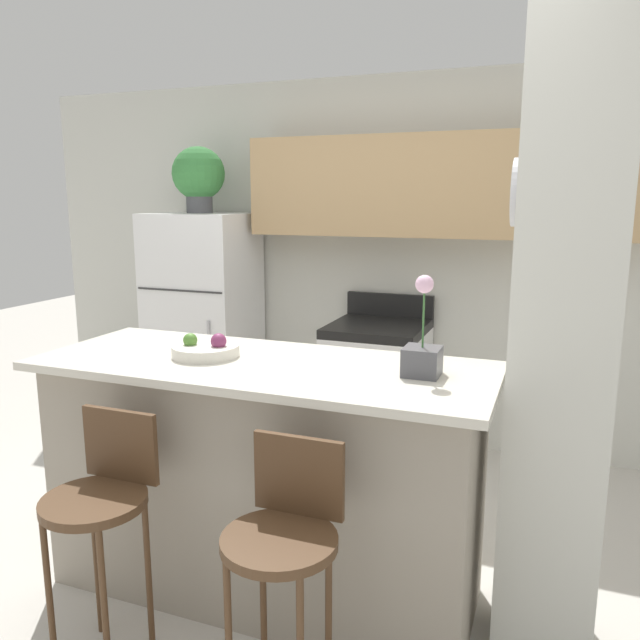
% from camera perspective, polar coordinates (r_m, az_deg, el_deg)
% --- Properties ---
extents(ground_plane, '(14.00, 14.00, 0.00)m').
position_cam_1_polar(ground_plane, '(3.09, -5.01, -23.06)').
color(ground_plane, beige).
extents(wall_back, '(5.60, 0.38, 2.55)m').
position_cam_1_polar(wall_back, '(4.34, 7.75, 7.68)').
color(wall_back, silver).
rests_on(wall_back, ground_plane).
extents(pillar_right, '(0.38, 0.32, 2.55)m').
position_cam_1_polar(pillar_right, '(2.41, 21.35, -0.60)').
color(pillar_right, silver).
rests_on(pillar_right, ground_plane).
extents(counter_bar, '(1.95, 0.76, 1.05)m').
position_cam_1_polar(counter_bar, '(2.83, -5.20, -14.12)').
color(counter_bar, gray).
rests_on(counter_bar, ground_plane).
extents(refrigerator, '(0.71, 0.63, 1.62)m').
position_cam_1_polar(refrigerator, '(4.72, -10.56, -0.33)').
color(refrigerator, white).
rests_on(refrigerator, ground_plane).
extents(stove_range, '(0.62, 0.66, 1.07)m').
position_cam_1_polar(stove_range, '(4.26, 5.21, -6.29)').
color(stove_range, white).
rests_on(stove_range, ground_plane).
extents(bar_stool_left, '(0.38, 0.38, 0.95)m').
position_cam_1_polar(bar_stool_left, '(2.53, -19.32, -15.37)').
color(bar_stool_left, '#4C331E').
rests_on(bar_stool_left, ground_plane).
extents(bar_stool_right, '(0.38, 0.38, 0.95)m').
position_cam_1_polar(bar_stool_right, '(2.17, -3.27, -19.45)').
color(bar_stool_right, '#4C331E').
rests_on(bar_stool_right, ground_plane).
extents(potted_plant_on_fridge, '(0.37, 0.37, 0.47)m').
position_cam_1_polar(potted_plant_on_fridge, '(4.63, -11.05, 12.81)').
color(potted_plant_on_fridge, '#4C4C51').
rests_on(potted_plant_on_fridge, refrigerator).
extents(orchid_vase, '(0.14, 0.14, 0.39)m').
position_cam_1_polar(orchid_vase, '(2.45, 9.34, -2.82)').
color(orchid_vase, '#4C4C51').
rests_on(orchid_vase, counter_bar).
extents(fruit_bowl, '(0.29, 0.29, 0.11)m').
position_cam_1_polar(fruit_bowl, '(2.76, -10.44, -2.68)').
color(fruit_bowl, silver).
rests_on(fruit_bowl, counter_bar).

